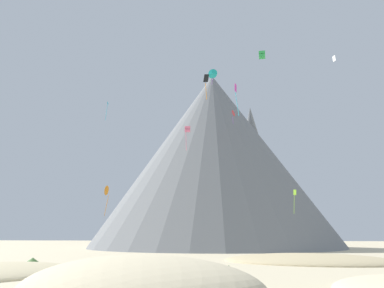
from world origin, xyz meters
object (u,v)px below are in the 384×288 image
object	(u,v)px
bush_mid_center	(168,280)
kite_lime_low	(295,197)
bush_far_right	(32,262)
kite_black_high	(206,81)
kite_rainbow_mid	(187,130)
kite_cyan_high	(107,107)
kite_gold_low	(275,227)
kite_teal_high	(212,74)
bush_low_patch	(229,272)
kite_red_high	(233,114)
kite_white_high	(334,59)
rock_massif	(212,161)
kite_green_high	(262,55)
kite_magenta_high	(236,93)
kite_orange_low	(106,191)

from	to	relation	value
bush_mid_center	kite_lime_low	bearing A→B (deg)	71.03
bush_far_right	kite_black_high	world-z (taller)	kite_black_high
kite_rainbow_mid	bush_far_right	bearing A→B (deg)	44.00
kite_rainbow_mid	kite_lime_low	bearing A→B (deg)	-155.78
kite_cyan_high	kite_rainbow_mid	bearing A→B (deg)	-96.88
kite_gold_low	kite_teal_high	distance (m)	38.29
bush_low_patch	kite_gold_low	distance (m)	53.63
kite_red_high	kite_white_high	world-z (taller)	kite_white_high
kite_red_high	kite_gold_low	world-z (taller)	kite_red_high
rock_massif	kite_teal_high	bearing A→B (deg)	-83.77
bush_low_patch	kite_teal_high	distance (m)	63.02
kite_white_high	kite_teal_high	distance (m)	27.29
kite_green_high	kite_lime_low	bearing A→B (deg)	135.33
kite_magenta_high	kite_lime_low	bearing A→B (deg)	36.01
kite_gold_low	kite_cyan_high	size ratio (longest dim) A/B	1.08
kite_green_high	kite_rainbow_mid	xyz separation A→B (m)	(-13.83, -7.40, -17.13)
kite_red_high	kite_teal_high	world-z (taller)	kite_teal_high
kite_red_high	kite_green_high	bearing A→B (deg)	42.76
rock_massif	kite_orange_low	xyz separation A→B (m)	(-16.42, -40.30, -13.35)
kite_red_high	kite_cyan_high	bearing A→B (deg)	-59.68
bush_low_patch	kite_magenta_high	world-z (taller)	kite_magenta_high
rock_massif	kite_orange_low	bearing A→B (deg)	-112.17
kite_cyan_high	kite_lime_low	bearing A→B (deg)	-67.91
kite_green_high	bush_mid_center	bearing A→B (deg)	-10.67
kite_magenta_high	kite_white_high	bearing A→B (deg)	14.91
kite_black_high	kite_teal_high	size ratio (longest dim) A/B	1.08
kite_white_high	kite_rainbow_mid	bearing A→B (deg)	115.01
kite_rainbow_mid	kite_magenta_high	size ratio (longest dim) A/B	0.78
kite_lime_low	kite_teal_high	bearing A→B (deg)	63.16
kite_green_high	kite_lime_low	size ratio (longest dim) A/B	0.28
bush_mid_center	kite_cyan_high	bearing A→B (deg)	117.54
rock_massif	kite_red_high	world-z (taller)	rock_massif
bush_low_patch	kite_red_high	bearing A→B (deg)	90.96
kite_rainbow_mid	kite_white_high	xyz separation A→B (m)	(28.17, 10.19, 16.65)
kite_magenta_high	kite_green_high	bearing A→B (deg)	44.45
bush_mid_center	kite_teal_high	distance (m)	65.49
kite_gold_low	kite_teal_high	bearing A→B (deg)	104.99
kite_gold_low	kite_white_high	xyz separation A→B (m)	(12.46, -14.23, 32.72)
kite_gold_low	kite_cyan_high	bearing A→B (deg)	88.54
rock_massif	kite_black_high	bearing A→B (deg)	-85.40
kite_red_high	kite_magenta_high	distance (m)	31.65
bush_low_patch	kite_rainbow_mid	xyz separation A→B (m)	(-8.10, 28.48, 20.66)
kite_green_high	kite_gold_low	size ratio (longest dim) A/B	0.25
kite_cyan_high	kite_red_high	bearing A→B (deg)	-47.35
rock_massif	kite_teal_high	xyz separation A→B (m)	(2.86, -26.20, 15.94)
kite_cyan_high	kite_teal_high	bearing A→B (deg)	-59.35
rock_massif	kite_black_high	world-z (taller)	rock_massif
kite_red_high	kite_teal_high	xyz separation A→B (m)	(-4.43, -6.22, 8.16)
kite_black_high	kite_orange_low	size ratio (longest dim) A/B	0.74
rock_massif	kite_red_high	xyz separation A→B (m)	(7.29, -19.97, 7.78)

